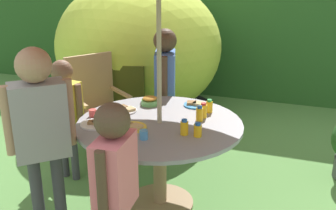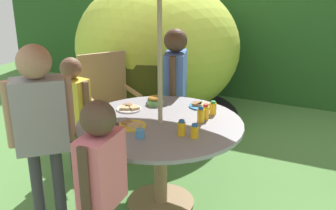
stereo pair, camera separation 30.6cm
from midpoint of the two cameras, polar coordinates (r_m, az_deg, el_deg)
ground_plane at (r=3.53m, az=1.54°, el=-14.01°), size 10.00×10.00×0.02m
hedge_backdrop at (r=6.24m, az=14.24°, el=9.72°), size 9.00×0.70×1.85m
garden_table at (r=3.24m, az=1.63°, el=-5.15°), size 1.32×1.32×0.75m
wooden_chair at (r=4.26m, az=-6.57°, el=0.78°), size 0.69×0.70×1.05m
dome_tent at (r=5.28m, az=0.09°, el=8.12°), size 2.50×2.50×1.78m
child_in_blue_shirt at (r=3.99m, az=3.25°, el=3.87°), size 0.28×0.44×1.35m
child_in_yellow_shirt at (r=3.75m, az=-11.04°, el=0.44°), size 0.39×0.21×1.15m
child_in_grey_shirt at (r=2.96m, az=-14.97°, el=-1.51°), size 0.41×0.40×1.43m
child_in_pink_shirt at (r=2.41m, az=-5.86°, el=-9.42°), size 0.21×0.42×1.22m
snack_bowl at (r=3.55m, az=0.66°, el=0.63°), size 0.15×0.15×0.08m
plate_back_edge at (r=3.53m, az=7.15°, el=-0.11°), size 0.21×0.21×0.03m
plate_far_right at (r=3.20m, az=-7.43°, el=-2.31°), size 0.23×0.23×0.03m
plate_near_right at (r=3.44m, az=-3.07°, el=-0.49°), size 0.21×0.21×0.03m
plate_mid_left at (r=3.09m, az=-2.34°, el=-2.96°), size 0.22×0.22×0.03m
juice_bottle_near_left at (r=3.25m, az=8.07°, el=-1.04°), size 0.06×0.06×0.13m
juice_bottle_far_left at (r=2.93m, az=4.96°, el=-3.35°), size 0.06×0.06×0.12m
juice_bottle_center_front at (r=3.18m, az=7.45°, el=-1.48°), size 0.06×0.06×0.12m
juice_bottle_center_back at (r=3.36m, az=9.03°, el=-0.47°), size 0.06×0.06×0.11m
juice_bottle_mid_right at (r=2.90m, az=6.84°, el=-3.80°), size 0.06×0.06×0.11m
cup_near at (r=2.88m, az=-0.91°, el=-4.15°), size 0.06×0.06×0.07m
cup_far at (r=3.37m, az=-7.55°, el=-0.79°), size 0.06×0.06×0.06m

